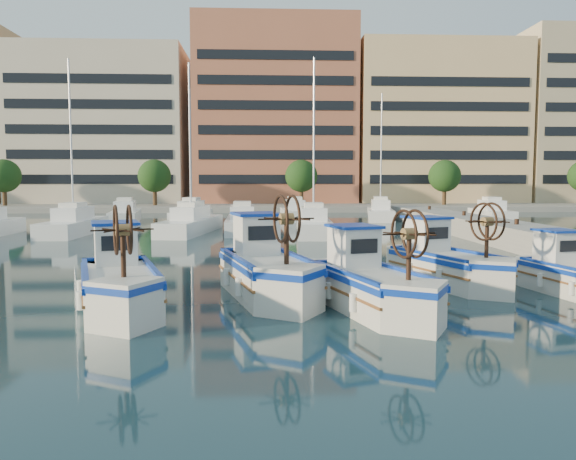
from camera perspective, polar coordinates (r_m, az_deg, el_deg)
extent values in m
plane|color=#1A3745|center=(16.40, 0.77, -7.56)|extent=(300.00, 300.00, 0.00)
cube|color=gray|center=(83.05, -2.06, 2.74)|extent=(180.00, 40.00, 0.60)
cube|color=beige|center=(84.26, -18.15, 9.88)|extent=(23.00, 14.00, 21.00)
cube|color=black|center=(77.55, -19.55, 10.29)|extent=(21.16, 0.12, 18.90)
cube|color=#B56346|center=(81.56, -1.36, 11.71)|extent=(22.00, 14.00, 25.00)
cube|color=black|center=(74.62, -1.22, 12.34)|extent=(20.24, 0.12, 22.50)
cube|color=#F6C689|center=(85.13, 14.58, 10.25)|extent=(23.00, 14.00, 22.00)
cube|color=black|center=(78.50, 16.12, 10.68)|extent=(21.16, 0.12, 19.80)
cylinder|color=#3F2B19|center=(76.12, -26.82, 2.91)|extent=(0.50, 0.50, 3.00)
sphere|color=#22491A|center=(76.09, -26.90, 4.94)|extent=(4.00, 4.00, 4.00)
cylinder|color=#3F2B19|center=(70.72, -13.37, 3.19)|extent=(0.50, 0.50, 3.00)
sphere|color=#22491A|center=(70.69, -13.41, 5.38)|extent=(4.00, 4.00, 4.00)
cylinder|color=#3F2B19|center=(69.69, 1.36, 3.30)|extent=(0.50, 0.50, 3.00)
sphere|color=#22491A|center=(69.66, 1.37, 5.52)|extent=(4.00, 4.00, 4.00)
cylinder|color=#3F2B19|center=(73.21, 15.58, 3.20)|extent=(0.50, 0.50, 3.00)
sphere|color=#22491A|center=(73.19, 15.63, 5.31)|extent=(4.00, 4.00, 4.00)
cube|color=white|center=(40.02, -20.93, 0.27)|extent=(2.35, 8.46, 1.00)
cylinder|color=silver|center=(39.98, -21.17, 8.15)|extent=(0.12, 0.12, 11.00)
cube|color=white|center=(39.08, -9.81, 0.42)|extent=(3.68, 9.93, 1.00)
cylinder|color=silver|center=(39.03, -9.93, 8.50)|extent=(0.12, 0.12, 11.00)
cube|color=white|center=(39.50, -4.65, 0.53)|extent=(2.39, 8.77, 1.00)
cube|color=white|center=(37.14, 2.60, 0.26)|extent=(2.59, 8.11, 1.00)
cylinder|color=silver|center=(37.10, 2.64, 8.75)|extent=(0.12, 0.12, 11.00)
cube|color=white|center=(50.70, -16.19, 1.33)|extent=(3.34, 8.30, 1.00)
cube|color=white|center=(49.82, -9.77, 1.40)|extent=(3.02, 7.98, 1.00)
cylinder|color=silver|center=(49.78, -9.86, 7.73)|extent=(0.12, 0.12, 11.00)
cube|color=white|center=(51.52, 0.69, 1.59)|extent=(2.43, 7.61, 1.00)
cube|color=white|center=(52.48, 9.35, 1.58)|extent=(3.61, 8.80, 1.00)
cylinder|color=silver|center=(52.45, 9.44, 7.59)|extent=(0.12, 0.12, 11.00)
cube|color=white|center=(53.93, 19.95, 1.44)|extent=(2.82, 7.48, 1.00)
cube|color=silver|center=(16.35, -16.76, -5.83)|extent=(3.17, 4.82, 1.11)
cube|color=#0C31A4|center=(16.28, -16.80, -4.37)|extent=(3.26, 4.96, 0.17)
cube|color=#166DB0|center=(16.29, -16.80, -4.60)|extent=(2.63, 4.27, 0.06)
cube|color=white|center=(17.44, -17.13, -1.39)|extent=(1.53, 1.67, 1.17)
cube|color=#0C31A4|center=(17.39, -17.18, 0.69)|extent=(1.73, 1.87, 0.08)
cylinder|color=#331E14|center=(14.29, -16.39, -2.61)|extent=(0.13, 0.13, 1.23)
cylinder|color=brown|center=(14.22, -16.45, 0.01)|extent=(0.41, 0.39, 0.30)
torus|color=#331E14|center=(14.21, -17.09, -0.01)|extent=(0.45, 1.20, 1.24)
torus|color=#331E14|center=(14.23, -15.82, 0.03)|extent=(0.45, 1.20, 1.24)
cube|color=silver|center=(17.39, -2.13, -4.85)|extent=(3.16, 5.11, 1.19)
cube|color=#0C31A4|center=(17.32, -2.14, -3.38)|extent=(3.26, 5.26, 0.18)
cube|color=#166DB0|center=(17.33, -2.14, -3.62)|extent=(2.61, 4.54, 0.07)
cube|color=white|center=(18.53, -3.24, -0.45)|extent=(1.57, 1.74, 1.24)
cube|color=#0C31A4|center=(18.48, -3.25, 1.64)|extent=(1.78, 1.94, 0.09)
cylinder|color=#331E14|center=(15.28, -0.15, -1.48)|extent=(0.14, 0.14, 1.31)
cylinder|color=brown|center=(15.21, -0.15, 1.14)|extent=(0.43, 0.40, 0.32)
torus|color=#331E14|center=(15.16, -0.77, 1.13)|extent=(0.41, 1.30, 1.32)
torus|color=#331E14|center=(15.26, 0.46, 1.15)|extent=(0.41, 1.30, 1.32)
cube|color=silver|center=(15.64, 8.60, -6.23)|extent=(2.96, 4.64, 1.07)
cube|color=#0C31A4|center=(15.57, 8.62, -4.76)|extent=(3.05, 4.78, 0.16)
cube|color=#166DB0|center=(15.58, 8.61, -4.99)|extent=(2.45, 4.11, 0.06)
cube|color=white|center=(16.56, 6.69, -1.74)|extent=(1.45, 1.59, 1.13)
cube|color=#0C31A4|center=(16.50, 6.71, 0.38)|extent=(1.64, 1.78, 0.08)
cylinder|color=#331E14|center=(13.87, 12.17, -2.99)|extent=(0.12, 0.12, 1.19)
cylinder|color=brown|center=(13.80, 12.22, -0.38)|extent=(0.39, 0.37, 0.29)
torus|color=#331E14|center=(13.72, 11.67, -0.40)|extent=(0.40, 1.17, 1.20)
torus|color=#331E14|center=(13.88, 12.76, -0.36)|extent=(0.40, 1.17, 1.20)
cube|color=silver|center=(20.06, 15.90, -3.88)|extent=(3.20, 4.69, 1.08)
cube|color=#0C31A4|center=(20.00, 15.93, -2.72)|extent=(3.29, 4.83, 0.16)
cube|color=#166DB0|center=(20.01, 15.92, -2.90)|extent=(2.67, 4.14, 0.06)
cube|color=white|center=(20.90, 13.88, -0.43)|extent=(1.52, 1.64, 1.13)
cube|color=#0C31A4|center=(20.85, 13.91, 1.26)|extent=(1.71, 1.84, 0.08)
cylinder|color=#331E14|center=(18.51, 19.53, -1.16)|extent=(0.12, 0.12, 1.19)
cylinder|color=brown|center=(18.46, 19.59, 0.81)|extent=(0.41, 0.38, 0.29)
torus|color=#331E14|center=(18.36, 19.23, 0.80)|extent=(0.47, 1.16, 1.20)
torus|color=#331E14|center=(18.56, 19.95, 0.82)|extent=(0.47, 1.16, 1.20)
cube|color=white|center=(20.34, 25.65, -1.54)|extent=(1.16, 1.31, 0.98)
cube|color=#0C31A4|center=(20.29, 25.71, -0.05)|extent=(1.32, 1.46, 0.07)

